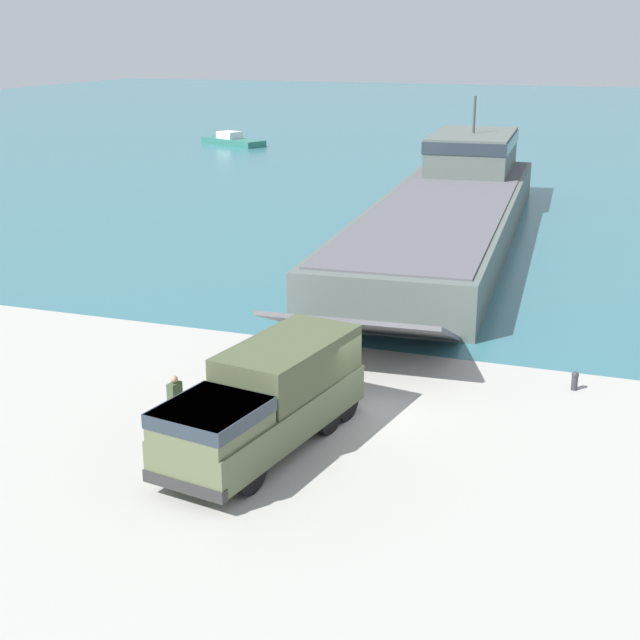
{
  "coord_description": "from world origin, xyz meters",
  "views": [
    {
      "loc": [
        7.51,
        -24.05,
        11.1
      ],
      "look_at": [
        -1.96,
        2.53,
        2.01
      ],
      "focal_mm": 50.0,
      "sensor_mm": 36.0,
      "label": 1
    }
  ],
  "objects_px": {
    "military_truck": "(266,399)",
    "moored_boat_b": "(232,141)",
    "landing_craft": "(452,203)",
    "soldier_on_ramp": "(175,399)",
    "mooring_bollard": "(575,380)"
  },
  "relations": [
    {
      "from": "landing_craft",
      "to": "military_truck",
      "type": "xyz_separation_m",
      "value": [
        1.01,
        -30.17,
        -0.24
      ]
    },
    {
      "from": "landing_craft",
      "to": "mooring_bollard",
      "type": "relative_size",
      "value": 63.22
    },
    {
      "from": "soldier_on_ramp",
      "to": "mooring_bollard",
      "type": "height_order",
      "value": "soldier_on_ramp"
    },
    {
      "from": "landing_craft",
      "to": "mooring_bollard",
      "type": "distance_m",
      "value": 24.56
    },
    {
      "from": "landing_craft",
      "to": "moored_boat_b",
      "type": "relative_size",
      "value": 5.08
    },
    {
      "from": "landing_craft",
      "to": "military_truck",
      "type": "relative_size",
      "value": 5.14
    },
    {
      "from": "landing_craft",
      "to": "soldier_on_ramp",
      "type": "distance_m",
      "value": 30.1
    },
    {
      "from": "landing_craft",
      "to": "military_truck",
      "type": "bearing_deg",
      "value": -91.74
    },
    {
      "from": "military_truck",
      "to": "mooring_bollard",
      "type": "bearing_deg",
      "value": 142.75
    },
    {
      "from": "military_truck",
      "to": "moored_boat_b",
      "type": "distance_m",
      "value": 71.97
    },
    {
      "from": "soldier_on_ramp",
      "to": "mooring_bollard",
      "type": "bearing_deg",
      "value": -135.81
    },
    {
      "from": "soldier_on_ramp",
      "to": "mooring_bollard",
      "type": "relative_size",
      "value": 2.71
    },
    {
      "from": "soldier_on_ramp",
      "to": "moored_boat_b",
      "type": "xyz_separation_m",
      "value": [
        -28.32,
        64.69,
        -0.55
      ]
    },
    {
      "from": "moored_boat_b",
      "to": "mooring_bollard",
      "type": "height_order",
      "value": "moored_boat_b"
    },
    {
      "from": "landing_craft",
      "to": "moored_boat_b",
      "type": "bearing_deg",
      "value": 127.44
    }
  ]
}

